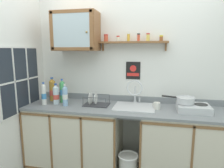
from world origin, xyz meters
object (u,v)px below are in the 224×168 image
at_px(saucepan, 185,100).
at_px(bottle_juice_amber_2, 52,90).
at_px(sink, 134,107).
at_px(warning_sign, 133,71).
at_px(dish_rack, 95,102).
at_px(bottle_opaque_white_0, 44,95).
at_px(bottle_soda_green_1, 62,92).
at_px(hot_plate_stove, 193,108).
at_px(wall_cabinet, 76,31).
at_px(mug, 157,106).
at_px(bottle_water_clear_3, 56,95).
at_px(bottle_water_blue_4, 65,96).

height_order(saucepan, bottle_juice_amber_2, bottle_juice_amber_2).
bearing_deg(saucepan, sink, 178.28).
bearing_deg(warning_sign, saucepan, -23.16).
bearing_deg(saucepan, dish_rack, -179.65).
relative_size(bottle_opaque_white_0, warning_sign, 1.26).
bearing_deg(bottle_soda_green_1, hot_plate_stove, -1.97).
distance_m(bottle_juice_amber_2, wall_cabinet, 0.89).
xyz_separation_m(bottle_opaque_white_0, bottle_soda_green_1, (0.18, 0.17, 0.01)).
bearing_deg(bottle_opaque_white_0, bottle_juice_amber_2, 89.56).
height_order(hot_plate_stove, bottle_opaque_white_0, bottle_opaque_white_0).
xyz_separation_m(bottle_soda_green_1, mug, (1.28, -0.06, -0.11)).
bearing_deg(sink, warning_sign, 101.08).
distance_m(hot_plate_stove, dish_rack, 1.21).
bearing_deg(bottle_opaque_white_0, mug, 4.46).
bearing_deg(hot_plate_stove, wall_cabinet, 174.39).
height_order(bottle_soda_green_1, wall_cabinet, wall_cabinet).
height_order(saucepan, warning_sign, warning_sign).
relative_size(bottle_water_clear_3, dish_rack, 0.87).
bearing_deg(warning_sign, sink, -78.92).
distance_m(mug, wall_cabinet, 1.43).
xyz_separation_m(hot_plate_stove, warning_sign, (-0.75, 0.31, 0.39)).
relative_size(bottle_opaque_white_0, bottle_juice_amber_2, 0.90).
bearing_deg(mug, bottle_juice_amber_2, 175.72).
xyz_separation_m(sink, warning_sign, (-0.05, 0.26, 0.44)).
relative_size(bottle_opaque_white_0, wall_cabinet, 0.51).
distance_m(bottle_soda_green_1, bottle_water_blue_4, 0.19).
xyz_separation_m(sink, bottle_juice_amber_2, (-1.17, 0.07, 0.15)).
bearing_deg(hot_plate_stove, bottle_water_clear_3, -178.38).
bearing_deg(bottle_water_clear_3, wall_cabinet, 40.48).
relative_size(bottle_water_clear_3, warning_sign, 1.17).
relative_size(bottle_water_blue_4, wall_cabinet, 0.48).
bearing_deg(bottle_juice_amber_2, hot_plate_stove, -3.37).
bearing_deg(saucepan, wall_cabinet, 175.00).
distance_m(bottle_opaque_white_0, bottle_juice_amber_2, 0.22).
relative_size(sink, bottle_opaque_white_0, 1.68).
xyz_separation_m(sink, bottle_water_clear_3, (-1.04, -0.09, 0.13)).
bearing_deg(dish_rack, warning_sign, 32.19).
distance_m(hot_plate_stove, bottle_water_clear_3, 1.74).
height_order(bottle_water_blue_4, warning_sign, warning_sign).
xyz_separation_m(sink, mug, (0.28, -0.04, 0.04)).
relative_size(dish_rack, warning_sign, 1.35).
bearing_deg(wall_cabinet, bottle_water_blue_4, -107.09).
xyz_separation_m(mug, wall_cabinet, (-1.09, 0.15, 0.92)).
relative_size(bottle_water_clear_3, mug, 2.84).
height_order(saucepan, bottle_soda_green_1, bottle_soda_green_1).
height_order(bottle_water_clear_3, mug, bottle_water_clear_3).
relative_size(bottle_juice_amber_2, bottle_water_clear_3, 1.20).
distance_m(sink, mug, 0.29).
relative_size(sink, mug, 5.14).
bearing_deg(dish_rack, hot_plate_stove, -0.83).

